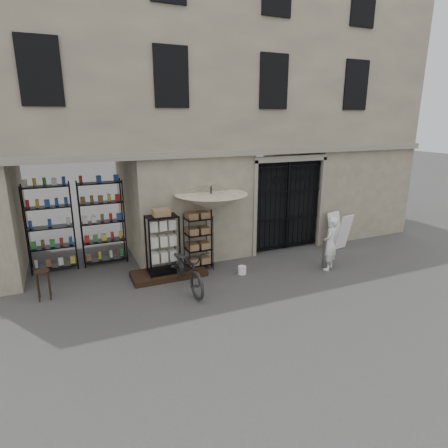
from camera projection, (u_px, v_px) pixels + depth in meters
name	position (u px, v px, depth m)	size (l,w,h in m)	color
ground	(273.00, 283.00, 9.87)	(80.00, 80.00, 0.00)	black
main_building	(214.00, 109.00, 12.18)	(14.00, 4.00, 9.00)	gray
shop_recess	(79.00, 221.00, 10.19)	(3.00, 1.70, 3.00)	black
shop_shelving	(77.00, 225.00, 10.68)	(2.70, 0.50, 2.50)	black
iron_gate	(285.00, 204.00, 12.15)	(2.50, 0.21, 3.00)	black
step_platform	(169.00, 274.00, 10.29)	(2.00, 0.90, 0.15)	black
display_cabinet	(163.00, 248.00, 9.99)	(0.92, 0.75, 1.72)	black
wire_rack	(198.00, 243.00, 10.63)	(0.76, 0.59, 1.59)	black
market_umbrella	(211.00, 197.00, 10.35)	(1.88, 1.91, 2.89)	black
white_bucket	(242.00, 270.00, 10.43)	(0.23, 0.23, 0.22)	silver
bicycle	(187.00, 288.00, 9.57)	(0.74, 1.11, 2.11)	black
wooden_stool	(44.00, 284.00, 8.90)	(0.39, 0.39, 0.73)	black
steel_bollard	(325.00, 253.00, 10.80)	(0.16, 0.16, 0.87)	slate
shopkeeper	(328.00, 269.00, 10.79)	(0.57, 1.56, 0.37)	silver
easel_sign	(339.00, 231.00, 12.36)	(0.67, 0.74, 1.17)	silver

